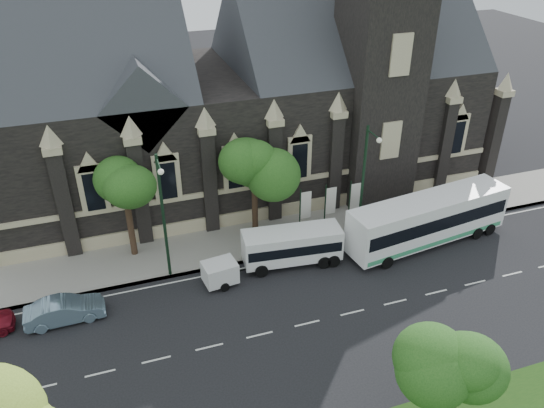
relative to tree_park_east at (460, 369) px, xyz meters
name	(u,v)px	position (x,y,z in m)	size (l,w,h in m)	color
ground	(260,335)	(-6.18, 9.32, -4.62)	(160.00, 160.00, 0.00)	black
sidewalk	(220,246)	(-6.18, 18.82, -4.54)	(80.00, 5.00, 0.15)	gray
museum	(249,93)	(-1.06, 28.10, 3.55)	(40.00, 17.70, 29.90)	black
tree_park_east	(460,369)	(0.00, 0.00, 0.00)	(3.40, 3.40, 6.28)	black
tree_walk_right	(256,162)	(-2.96, 20.04, 1.20)	(4.08, 4.08, 7.80)	black
tree_walk_left	(127,182)	(-11.97, 20.03, 1.12)	(3.91, 3.91, 7.64)	black
street_lamp_near	(365,179)	(3.82, 16.42, 0.49)	(0.36, 1.88, 9.00)	black
street_lamp_mid	(163,212)	(-10.18, 16.42, 0.49)	(0.36, 1.88, 9.00)	black
banner_flag_left	(304,208)	(0.11, 18.32, -2.24)	(0.90, 0.10, 4.00)	black
banner_flag_center	(329,204)	(2.11, 18.32, -2.24)	(0.90, 0.10, 4.00)	black
banner_flag_right	(353,199)	(4.11, 18.32, -2.24)	(0.90, 0.10, 4.00)	black
tour_coach	(428,219)	(8.30, 14.57, -2.61)	(12.89, 4.29, 3.69)	white
shuttle_bus	(292,245)	(-1.89, 15.35, -3.11)	(6.94, 3.03, 2.60)	white
box_trailer	(220,272)	(-7.17, 14.69, -3.68)	(3.18, 1.88, 1.66)	silver
sedan	(65,310)	(-16.83, 14.30, -3.86)	(1.61, 4.61, 1.52)	slate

